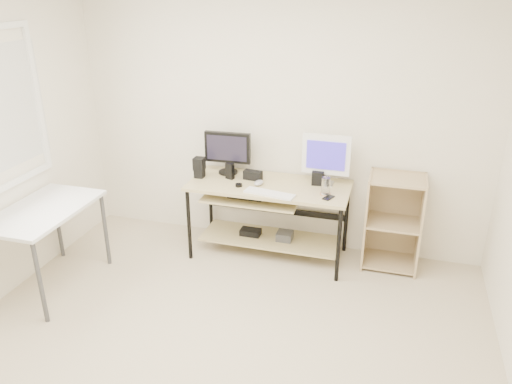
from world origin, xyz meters
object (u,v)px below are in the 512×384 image
object	(u,v)px
desk	(266,204)
audio_controller	(230,171)
black_monitor	(228,150)
side_table	(44,217)
shelf_unit	(393,220)
white_imac	(326,156)

from	to	relation	value
desk	audio_controller	bearing A→B (deg)	176.29
desk	black_monitor	world-z (taller)	black_monitor
side_table	black_monitor	size ratio (longest dim) A/B	2.20
shelf_unit	audio_controller	xyz separation A→B (m)	(-1.55, -0.14, 0.38)
desk	black_monitor	distance (m)	0.65
desk	black_monitor	xyz separation A→B (m)	(-0.44, 0.16, 0.45)
side_table	white_imac	distance (m)	2.51
black_monitor	white_imac	size ratio (longest dim) A/B	0.96
shelf_unit	side_table	bearing A→B (deg)	-156.67
shelf_unit	white_imac	xyz separation A→B (m)	(-0.65, -0.02, 0.57)
black_monitor	audio_controller	distance (m)	0.22
shelf_unit	audio_controller	bearing A→B (deg)	-174.96
audio_controller	white_imac	bearing A→B (deg)	24.52
black_monitor	audio_controller	bearing A→B (deg)	-66.49
side_table	white_imac	size ratio (longest dim) A/B	2.11
desk	shelf_unit	bearing A→B (deg)	7.77
audio_controller	desk	bearing A→B (deg)	13.13
audio_controller	shelf_unit	bearing A→B (deg)	21.88
black_monitor	shelf_unit	bearing A→B (deg)	-2.58
desk	shelf_unit	size ratio (longest dim) A/B	1.67
side_table	black_monitor	bearing A→B (deg)	45.19
shelf_unit	desk	bearing A→B (deg)	-172.23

